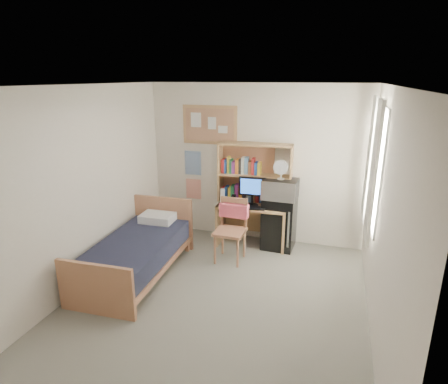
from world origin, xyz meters
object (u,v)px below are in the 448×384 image
(bulletin_board, at_px, (210,125))
(monitor, at_px, (252,192))
(speaker_left, at_px, (234,199))
(microwave, at_px, (280,189))
(desk_chair, at_px, (230,231))
(speaker_right, at_px, (271,202))
(mini_fridge, at_px, (279,222))
(desk_fan, at_px, (281,171))
(desk, at_px, (252,224))
(bed, at_px, (136,258))

(bulletin_board, bearing_deg, monitor, -22.60)
(speaker_left, height_order, microwave, microwave)
(desk_chair, height_order, speaker_left, desk_chair)
(speaker_right, relative_size, microwave, 0.32)
(mini_fridge, relative_size, monitor, 1.86)
(microwave, relative_size, desk_fan, 1.90)
(bulletin_board, relative_size, monitor, 2.06)
(speaker_left, bearing_deg, bulletin_board, 142.89)
(bulletin_board, bearing_deg, desk_chair, -56.31)
(desk_chair, xyz_separation_m, desk_fan, (0.63, 0.68, 0.82))
(desk, bearing_deg, speaker_left, -168.69)
(speaker_right, distance_m, desk_fan, 0.53)
(speaker_left, distance_m, speaker_right, 0.60)
(mini_fridge, bearing_deg, speaker_right, -148.24)
(bed, distance_m, desk_fan, 2.53)
(bed, relative_size, speaker_right, 11.11)
(bulletin_board, distance_m, desk_fan, 1.43)
(speaker_left, bearing_deg, monitor, 0.00)
(bed, relative_size, monitor, 4.15)
(mini_fridge, distance_m, desk_fan, 0.87)
(bed, bearing_deg, desk_chair, 33.28)
(bulletin_board, xyz_separation_m, bed, (-0.50, -1.76, -1.66))
(mini_fridge, distance_m, speaker_left, 0.82)
(desk_chair, relative_size, microwave, 1.80)
(bulletin_board, bearing_deg, speaker_left, -34.27)
(desk_chair, bearing_deg, microwave, 48.90)
(bulletin_board, xyz_separation_m, desk_fan, (1.26, -0.27, -0.62))
(speaker_right, bearing_deg, speaker_left, -180.00)
(bulletin_board, distance_m, desk, 1.80)
(bed, bearing_deg, bulletin_board, 72.12)
(desk_chair, bearing_deg, bulletin_board, 125.15)
(monitor, bearing_deg, bed, -136.00)
(monitor, xyz_separation_m, speaker_right, (0.30, 0.01, -0.14))
(mini_fridge, height_order, monitor, monitor)
(monitor, bearing_deg, desk, 90.00)
(monitor, height_order, speaker_right, monitor)
(monitor, height_order, speaker_left, monitor)
(bulletin_board, relative_size, desk, 0.84)
(speaker_right, xyz_separation_m, desk_fan, (0.14, 0.06, 0.51))
(microwave, bearing_deg, desk_fan, -177.35)
(desk_chair, relative_size, mini_fridge, 1.13)
(monitor, relative_size, microwave, 0.86)
(desk_chair, bearing_deg, mini_fridge, 49.68)
(bulletin_board, xyz_separation_m, desk, (0.82, -0.28, -1.57))
(speaker_left, bearing_deg, desk_chair, -82.41)
(bed, height_order, microwave, microwave)
(desk_chair, height_order, mini_fridge, desk_chair)
(desk_chair, relative_size, desk_fan, 3.42)
(desk, relative_size, mini_fridge, 1.32)
(bed, bearing_deg, speaker_left, 51.73)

